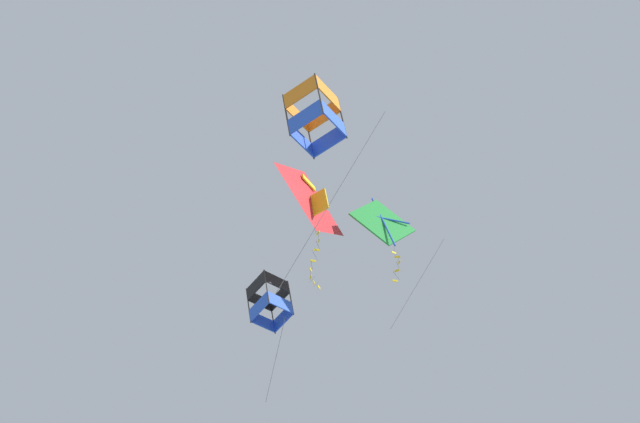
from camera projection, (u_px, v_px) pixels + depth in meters
kite_diamond_highest at (383, 223)px, 31.65m from camera, size 2.08×2.27×6.45m
kite_delta_mid_left at (312, 201)px, 30.44m from camera, size 1.42×2.74×4.26m
kite_box_near_right at (314, 116)px, 28.90m from camera, size 2.86×2.76×8.55m
kite_box_low_drifter at (270, 302)px, 30.48m from camera, size 1.31×1.02×4.51m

